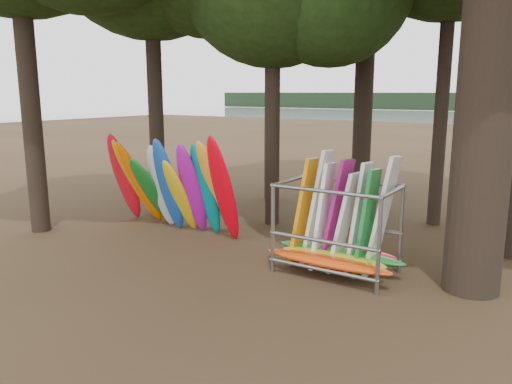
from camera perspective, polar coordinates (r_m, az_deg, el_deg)
The scene contains 3 objects.
ground at distance 12.68m, azimuth -1.47°, elevation -7.63°, with size 120.00×120.00×0.00m, color #47331E.
kayak_row at distance 15.11m, azimuth -9.78°, elevation 0.63°, with size 5.00×2.07×3.16m.
storage_rack at distance 11.61m, azimuth 9.23°, elevation -4.45°, with size 3.16×1.54×2.82m.
Camera 1 is at (6.76, -9.90, 4.12)m, focal length 35.00 mm.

